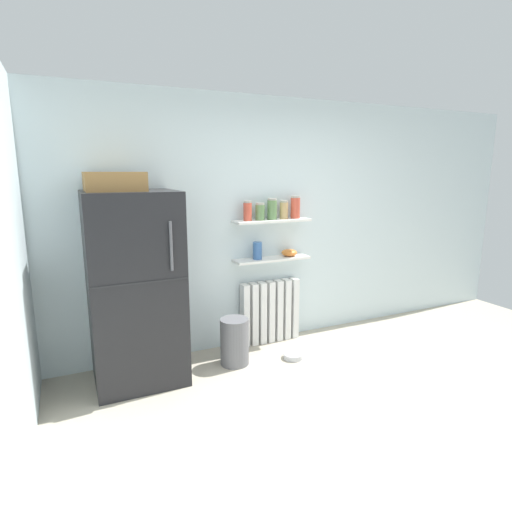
{
  "coord_description": "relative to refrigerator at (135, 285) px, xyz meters",
  "views": [
    {
      "loc": [
        -1.88,
        -1.93,
        1.85
      ],
      "look_at": [
        -0.25,
        1.6,
        1.05
      ],
      "focal_mm": 29.0,
      "sensor_mm": 36.0,
      "label": 1
    }
  ],
  "objects": [
    {
      "name": "wall_shelf_lower",
      "position": [
        1.45,
        0.23,
        0.06
      ],
      "size": [
        0.83,
        0.22,
        0.02
      ],
      "primitive_type": "cube",
      "color": "white"
    },
    {
      "name": "refrigerator",
      "position": [
        0.0,
        0.0,
        0.0
      ],
      "size": [
        0.77,
        0.71,
        1.84
      ],
      "color": "black",
      "rests_on": "ground_plane"
    },
    {
      "name": "radiator",
      "position": [
        1.45,
        0.26,
        -0.54
      ],
      "size": [
        0.67,
        0.12,
        0.68
      ],
      "color": "white",
      "rests_on": "ground_plane"
    },
    {
      "name": "storage_jar_2",
      "position": [
        1.45,
        0.23,
        0.59
      ],
      "size": [
        0.1,
        0.1,
        0.22
      ],
      "color": "#5B7F4C",
      "rests_on": "wall_shelf_upper"
    },
    {
      "name": "shelf_bowl",
      "position": [
        1.67,
        0.23,
        0.11
      ],
      "size": [
        0.17,
        0.17,
        0.08
      ],
      "primitive_type": "ellipsoid",
      "color": "orange",
      "rests_on": "wall_shelf_lower"
    },
    {
      "name": "storage_jar_3",
      "position": [
        1.59,
        0.23,
        0.57
      ],
      "size": [
        0.09,
        0.09,
        0.19
      ],
      "color": "tan",
      "rests_on": "wall_shelf_upper"
    },
    {
      "name": "wall_shelf_upper",
      "position": [
        1.45,
        0.23,
        0.46
      ],
      "size": [
        0.83,
        0.22,
        0.02
      ],
      "primitive_type": "cube",
      "color": "white"
    },
    {
      "name": "back_wall",
      "position": [
        1.38,
        0.39,
        0.42
      ],
      "size": [
        7.04,
        0.1,
        2.6
      ],
      "primitive_type": "cube",
      "color": "silver",
      "rests_on": "ground_plane"
    },
    {
      "name": "storage_jar_4",
      "position": [
        1.73,
        0.23,
        0.59
      ],
      "size": [
        0.1,
        0.1,
        0.24
      ],
      "color": "#C64C38",
      "rests_on": "wall_shelf_upper"
    },
    {
      "name": "pet_food_bowl",
      "position": [
        1.47,
        -0.23,
        -0.85
      ],
      "size": [
        0.2,
        0.2,
        0.05
      ],
      "primitive_type": "cylinder",
      "color": "#B7B7BC",
      "rests_on": "ground_plane"
    },
    {
      "name": "trash_bin",
      "position": [
        0.89,
        -0.09,
        -0.65
      ],
      "size": [
        0.28,
        0.28,
        0.46
      ],
      "primitive_type": "cylinder",
      "color": "slate",
      "rests_on": "ground_plane"
    },
    {
      "name": "ground_plane",
      "position": [
        1.38,
        -1.16,
        -0.88
      ],
      "size": [
        7.04,
        7.04,
        0.0
      ],
      "primitive_type": "plane",
      "color": "#B2A893"
    },
    {
      "name": "storage_jar_0",
      "position": [
        1.18,
        0.23,
        0.58
      ],
      "size": [
        0.09,
        0.09,
        0.2
      ],
      "color": "#C64C38",
      "rests_on": "wall_shelf_upper"
    },
    {
      "name": "vase",
      "position": [
        1.29,
        0.23,
        0.16
      ],
      "size": [
        0.09,
        0.09,
        0.18
      ],
      "primitive_type": "cylinder",
      "color": "#38609E",
      "rests_on": "wall_shelf_lower"
    },
    {
      "name": "storage_jar_1",
      "position": [
        1.32,
        0.23,
        0.56
      ],
      "size": [
        0.1,
        0.1,
        0.18
      ],
      "color": "#5B7F4C",
      "rests_on": "wall_shelf_upper"
    }
  ]
}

